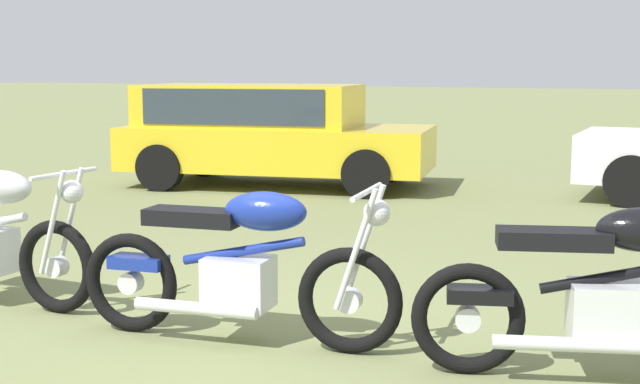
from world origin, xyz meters
The scene contains 4 objects.
ground_plane centered at (0.00, 0.00, 0.00)m, with size 120.00×120.00×0.00m, color olive.
motorcycle_blue centered at (0.07, -0.05, 0.48)m, with size 2.09×0.73×1.02m.
motorcycle_black centered at (2.21, 0.27, 0.48)m, with size 2.00×0.95×1.02m.
car_yellow centered at (-3.32, 6.27, 0.83)m, with size 4.55×2.65×1.43m.
Camera 1 is at (2.82, -4.58, 1.71)m, focal length 49.47 mm.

